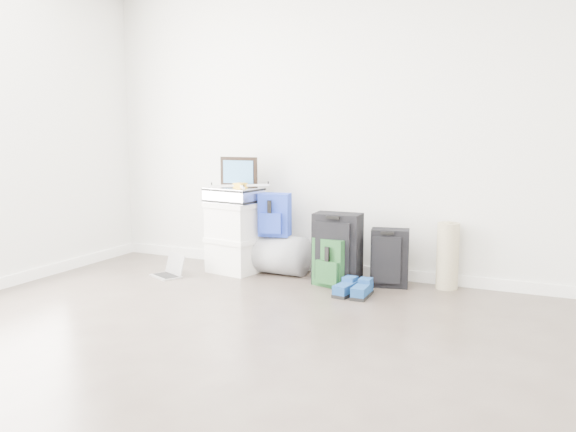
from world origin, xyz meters
The scene contains 14 objects.
ground centered at (0.00, 0.00, 0.00)m, with size 5.00×5.00×0.00m, color #3D322D.
room_envelope centered at (0.00, 0.02, 1.72)m, with size 4.52×5.02×2.71m.
boxes_stack centered at (-0.74, 2.14, 0.34)m, with size 0.53×0.46×0.67m.
briefcase centered at (-0.74, 2.14, 0.74)m, with size 0.48×0.35×0.14m, color #B2B2B7.
painting centered at (-0.74, 2.24, 0.95)m, with size 0.38×0.05×0.28m.
drone centered at (-0.66, 2.12, 0.83)m, with size 0.45×0.45×0.05m.
duffel_bag centered at (-0.36, 2.25, 0.18)m, with size 0.36×0.36×0.59m, color gray.
blue_backpack centered at (-0.36, 2.22, 0.56)m, with size 0.31×0.25×0.40m.
large_suitcase centered at (0.31, 2.12, 0.31)m, with size 0.42×0.28×0.63m.
green_backpack centered at (0.28, 2.04, 0.20)m, with size 0.34×0.28×0.42m.
carry_on centered at (0.75, 2.23, 0.25)m, with size 0.35×0.27×0.50m.
shoes centered at (0.57, 1.82, 0.05)m, with size 0.28×0.32×0.10m.
rolled_rug centered at (1.21, 2.38, 0.28)m, with size 0.19×0.19×0.57m, color #9B8E6D.
laptop centered at (-1.20, 1.74, 0.05)m, with size 0.35×0.31×0.21m.
Camera 1 is at (2.11, -2.81, 1.37)m, focal length 38.00 mm.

